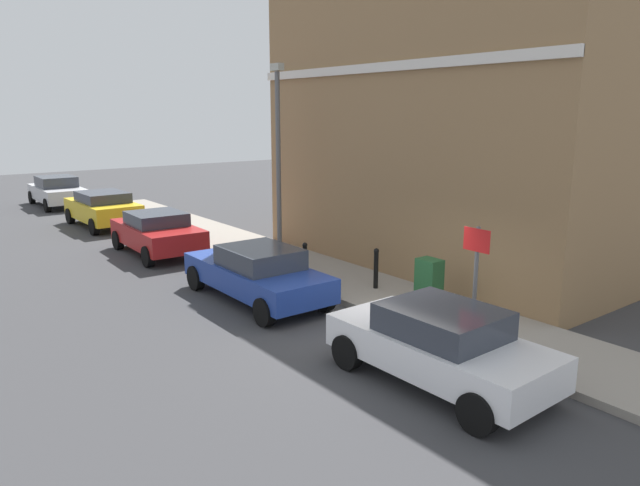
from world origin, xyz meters
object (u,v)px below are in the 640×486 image
at_px(car_blue, 257,273).
at_px(bollard_near_cabinet, 376,267).
at_px(utility_cabinet, 429,286).
at_px(car_yellow, 103,208).
at_px(lamppost, 278,155).
at_px(car_white, 440,344).
at_px(bollard_far_kerb, 305,260).
at_px(car_silver, 57,191).
at_px(street_sign, 476,268).
at_px(car_red, 157,232).

xyz_separation_m(car_blue, bollard_near_cabinet, (2.67, -1.37, -0.00)).
relative_size(car_blue, utility_cabinet, 3.88).
relative_size(car_blue, car_yellow, 1.09).
relative_size(car_yellow, lamppost, 0.72).
bearing_deg(car_white, bollard_far_kerb, -15.82).
xyz_separation_m(utility_cabinet, lamppost, (-0.19, 5.82, 2.62)).
xyz_separation_m(car_silver, bollard_far_kerb, (1.68, -18.31, -0.05)).
xyz_separation_m(car_white, bollard_near_cabinet, (2.59, 4.39, -0.01)).
bearing_deg(street_sign, lamppost, 84.82).
bearing_deg(utility_cabinet, car_silver, 96.84).
distance_m(car_blue, street_sign, 5.53).
height_order(car_white, bollard_far_kerb, car_white).
bearing_deg(car_silver, car_blue, -179.56).
bearing_deg(car_white, car_silver, -1.06).
distance_m(bollard_near_cabinet, bollard_far_kerb, 1.93).
bearing_deg(car_red, car_blue, -178.25).
relative_size(bollard_near_cabinet, bollard_far_kerb, 1.00).
bearing_deg(street_sign, bollard_far_kerb, 90.43).
bearing_deg(bollard_near_cabinet, car_yellow, 101.15).
bearing_deg(utility_cabinet, car_yellow, 99.44).
distance_m(car_white, car_blue, 5.76).
xyz_separation_m(car_red, bollard_near_cabinet, (2.71, -7.46, -0.02)).
height_order(car_red, bollard_far_kerb, car_red).
bearing_deg(car_blue, car_red, 0.54).
bearing_deg(utility_cabinet, lamppost, 91.91).
distance_m(car_red, bollard_far_kerb, 6.07).
bearing_deg(lamppost, utility_cabinet, -88.09).
relative_size(car_white, car_silver, 0.91).
distance_m(car_blue, lamppost, 4.37).
height_order(bollard_far_kerb, street_sign, street_sign).
relative_size(bollard_far_kerb, street_sign, 0.45).
height_order(street_sign, lamppost, lamppost).
relative_size(car_silver, street_sign, 1.88).
distance_m(bollard_near_cabinet, lamppost, 4.74).
distance_m(car_white, bollard_near_cabinet, 5.10).
height_order(bollard_far_kerb, lamppost, lamppost).
distance_m(bollard_far_kerb, lamppost, 3.57).
height_order(car_white, bollard_near_cabinet, car_white).
distance_m(utility_cabinet, street_sign, 2.36).
relative_size(utility_cabinet, lamppost, 0.20).
height_order(car_white, car_blue, car_white).
bearing_deg(car_white, bollard_near_cabinet, -31.91).
height_order(car_yellow, bollard_near_cabinet, car_yellow).
bearing_deg(car_red, car_yellow, 0.41).
distance_m(car_yellow, bollard_near_cabinet, 13.52).
bearing_deg(bollard_near_cabinet, car_silver, 97.76).
height_order(car_red, street_sign, street_sign).
xyz_separation_m(car_red, bollard_far_kerb, (1.67, -5.84, -0.02)).
distance_m(car_yellow, bollard_far_kerb, 11.74).
relative_size(car_red, car_silver, 0.92).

